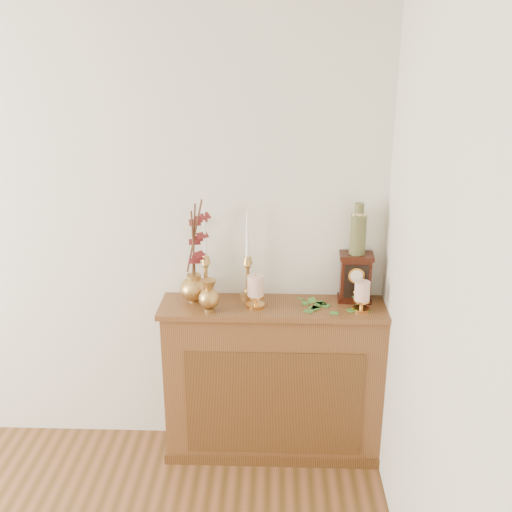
{
  "coord_description": "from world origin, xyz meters",
  "views": [
    {
      "loc": [
        1.4,
        -0.86,
        2.25
      ],
      "look_at": [
        1.3,
        2.05,
        1.22
      ],
      "focal_mm": 42.0,
      "sensor_mm": 36.0,
      "label": 1
    }
  ],
  "objects_px": {
    "ginger_jar": "(198,254)",
    "mantel_clock": "(355,278)",
    "candlestick_left": "(206,270)",
    "ceramic_vase": "(358,231)",
    "bud_vase": "(209,296)",
    "candlestick_center": "(248,270)"
  },
  "relations": [
    {
      "from": "mantel_clock",
      "to": "ceramic_vase",
      "type": "xyz_separation_m",
      "value": [
        0.0,
        0.0,
        0.26
      ]
    },
    {
      "from": "candlestick_center",
      "to": "ginger_jar",
      "type": "bearing_deg",
      "value": -178.02
    },
    {
      "from": "ceramic_vase",
      "to": "candlestick_left",
      "type": "bearing_deg",
      "value": -179.47
    },
    {
      "from": "bud_vase",
      "to": "candlestick_center",
      "type": "bearing_deg",
      "value": 42.75
    },
    {
      "from": "candlestick_center",
      "to": "ceramic_vase",
      "type": "xyz_separation_m",
      "value": [
        0.59,
        -0.0,
        0.23
      ]
    },
    {
      "from": "bud_vase",
      "to": "ceramic_vase",
      "type": "xyz_separation_m",
      "value": [
        0.78,
        0.18,
        0.31
      ]
    },
    {
      "from": "ginger_jar",
      "to": "candlestick_left",
      "type": "bearing_deg",
      "value": -0.21
    },
    {
      "from": "ceramic_vase",
      "to": "candlestick_center",
      "type": "bearing_deg",
      "value": 179.81
    },
    {
      "from": "candlestick_left",
      "to": "ceramic_vase",
      "type": "xyz_separation_m",
      "value": [
        0.81,
        0.01,
        0.23
      ]
    },
    {
      "from": "candlestick_center",
      "to": "bud_vase",
      "type": "relative_size",
      "value": 2.86
    },
    {
      "from": "candlestick_left",
      "to": "candlestick_center",
      "type": "relative_size",
      "value": 1.02
    },
    {
      "from": "bud_vase",
      "to": "mantel_clock",
      "type": "distance_m",
      "value": 0.8
    },
    {
      "from": "ginger_jar",
      "to": "ceramic_vase",
      "type": "bearing_deg",
      "value": 0.49
    },
    {
      "from": "bud_vase",
      "to": "mantel_clock",
      "type": "xyz_separation_m",
      "value": [
        0.78,
        0.17,
        0.05
      ]
    },
    {
      "from": "candlestick_left",
      "to": "ceramic_vase",
      "type": "distance_m",
      "value": 0.84
    },
    {
      "from": "mantel_clock",
      "to": "ceramic_vase",
      "type": "distance_m",
      "value": 0.26
    },
    {
      "from": "ginger_jar",
      "to": "mantel_clock",
      "type": "bearing_deg",
      "value": 0.33
    },
    {
      "from": "candlestick_center",
      "to": "ginger_jar",
      "type": "relative_size",
      "value": 0.87
    },
    {
      "from": "candlestick_left",
      "to": "candlestick_center",
      "type": "bearing_deg",
      "value": 2.38
    },
    {
      "from": "ginger_jar",
      "to": "ceramic_vase",
      "type": "distance_m",
      "value": 0.87
    },
    {
      "from": "candlestick_left",
      "to": "ginger_jar",
      "type": "relative_size",
      "value": 0.89
    },
    {
      "from": "candlestick_left",
      "to": "mantel_clock",
      "type": "bearing_deg",
      "value": 0.35
    }
  ]
}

